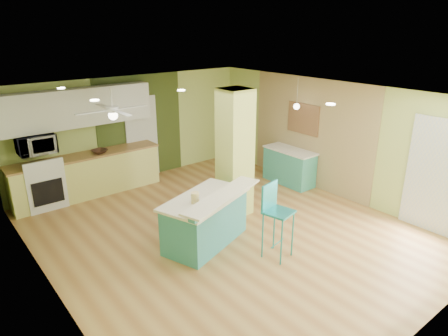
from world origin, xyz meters
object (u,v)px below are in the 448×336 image
Objects in this scene: canister at (195,198)px; side_counter at (289,166)px; peninsula at (206,219)px; bar_stool at (275,209)px; fruit_bowl at (99,151)px.

side_counter is at bearing 17.38° from canister.
peninsula is at bearing 13.39° from canister.
bar_stool is 6.75× the size of canister.
canister reaches higher than side_counter.
bar_stool is at bearing -141.94° from side_counter.
peninsula is 1.55× the size of bar_stool.
canister is at bearing -162.62° from side_counter.
side_counter is at bearing -30.63° from fruit_bowl.
bar_stool is at bearing -74.99° from fruit_bowl.
bar_stool is (0.62, -1.00, 0.39)m from peninsula.
canister reaches higher than peninsula.
bar_stool is at bearing -77.19° from peninsula.
fruit_bowl is at bearing 149.37° from side_counter.
fruit_bowl is (-0.51, 3.23, 0.53)m from peninsula.
fruit_bowl is at bearing 92.33° from bar_stool.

